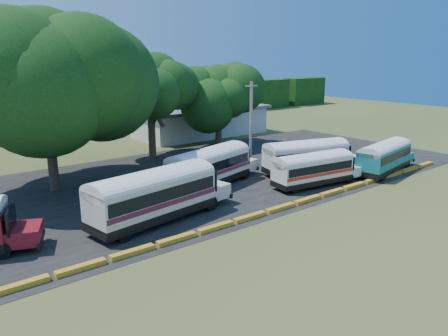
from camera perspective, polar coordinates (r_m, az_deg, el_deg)
ground at (r=29.01m, az=2.49°, el=-7.91°), size 160.00×160.00×0.00m
asphalt_strip at (r=38.82m, az=-8.04°, el=-2.16°), size 64.00×24.00×0.02m
curb at (r=29.66m, az=1.22°, el=-7.07°), size 53.70×0.45×0.30m
terminal_building at (r=62.22m, az=-3.04°, el=6.18°), size 19.00×9.00×4.00m
treeline_backdrop at (r=70.91m, az=-23.94°, el=6.78°), size 130.00×4.00×6.00m
bus_cream_west at (r=29.80m, az=-8.91°, el=-3.21°), size 11.48×4.50×3.68m
bus_cream_east at (r=37.48m, az=-1.77°, el=0.44°), size 10.75×5.26×3.43m
bus_white_red at (r=38.47m, az=11.72°, el=0.08°), size 9.19×3.47×2.95m
bus_white_blue at (r=42.26m, az=10.86°, el=1.68°), size 10.27×4.98×3.28m
bus_teal at (r=44.55m, az=20.30°, el=1.56°), size 9.59×3.91×3.07m
tree_west at (r=38.00m, az=-22.55°, el=11.72°), size 13.19×13.19×14.77m
tree_center at (r=47.87m, az=-9.68°, el=10.85°), size 8.66×8.66×11.38m
tree_east at (r=54.05m, az=-0.75°, el=10.13°), size 8.32×8.32×10.00m
utility_pole at (r=44.60m, az=3.54°, el=5.88°), size 1.60×0.30×8.52m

